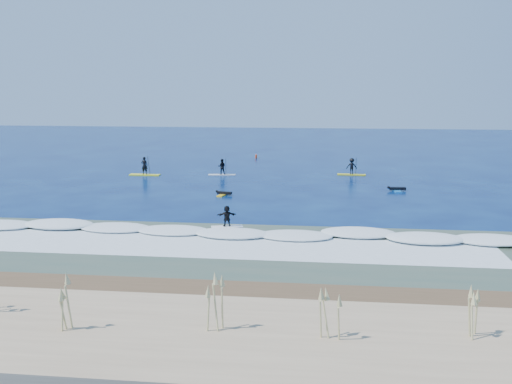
# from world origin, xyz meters

# --- Properties ---
(ground) EXTENTS (160.00, 160.00, 0.00)m
(ground) POSITION_xyz_m (0.00, 0.00, 0.00)
(ground) COLOR #031042
(ground) RESTS_ON ground
(dune) EXTENTS (90.00, 7.00, 2.00)m
(dune) POSITION_xyz_m (0.00, -27.00, 0.00)
(dune) COLOR tan
(dune) RESTS_ON ground
(wet_sand_strip) EXTENTS (90.00, 5.00, 0.08)m
(wet_sand_strip) POSITION_xyz_m (0.00, -21.50, 0.00)
(wet_sand_strip) COLOR brown
(wet_sand_strip) RESTS_ON ground
(shallow_water) EXTENTS (90.00, 13.00, 0.01)m
(shallow_water) POSITION_xyz_m (0.00, -14.00, 0.01)
(shallow_water) COLOR #384D3D
(shallow_water) RESTS_ON ground
(breaking_wave) EXTENTS (40.00, 6.00, 0.30)m
(breaking_wave) POSITION_xyz_m (0.00, -10.00, 0.00)
(breaking_wave) COLOR white
(breaking_wave) RESTS_ON ground
(whitewater) EXTENTS (34.00, 5.00, 0.02)m
(whitewater) POSITION_xyz_m (0.00, -13.00, 0.00)
(whitewater) COLOR silver
(whitewater) RESTS_ON ground
(dune_grass) EXTENTS (40.00, 4.00, 1.70)m
(dune_grass) POSITION_xyz_m (0.00, -27.00, 1.85)
(dune_grass) COLOR #CCC07E
(dune_grass) RESTS_ON dune
(sup_paddler_left) EXTENTS (3.27, 0.88, 2.28)m
(sup_paddler_left) POSITION_xyz_m (-11.99, 12.62, 0.71)
(sup_paddler_left) COLOR #FFFD1B
(sup_paddler_left) RESTS_ON ground
(sup_paddler_center) EXTENTS (2.94, 1.10, 2.02)m
(sup_paddler_center) POSITION_xyz_m (-3.85, 13.46, 0.75)
(sup_paddler_center) COLOR silver
(sup_paddler_center) RESTS_ON ground
(sup_paddler_right) EXTENTS (3.01, 0.91, 2.08)m
(sup_paddler_right) POSITION_xyz_m (9.80, 15.22, 0.81)
(sup_paddler_right) COLOR #D2CA16
(sup_paddler_right) RESTS_ON ground
(prone_paddler_near) EXTENTS (1.50, 1.96, 0.40)m
(prone_paddler_near) POSITION_xyz_m (-1.82, 2.72, 0.13)
(prone_paddler_near) COLOR yellow
(prone_paddler_near) RESTS_ON ground
(prone_paddler_far) EXTENTS (1.69, 2.16, 0.44)m
(prone_paddler_far) POSITION_xyz_m (13.40, 6.45, 0.15)
(prone_paddler_far) COLOR blue
(prone_paddler_far) RESTS_ON ground
(wave_surfer) EXTENTS (2.15, 1.13, 1.50)m
(wave_surfer) POSITION_xyz_m (0.43, -9.08, 0.84)
(wave_surfer) COLOR white
(wave_surfer) RESTS_ON breaking_wave
(marker_buoy) EXTENTS (0.26, 0.26, 0.62)m
(marker_buoy) POSITION_xyz_m (-1.85, 27.82, 0.27)
(marker_buoy) COLOR #DF4013
(marker_buoy) RESTS_ON ground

